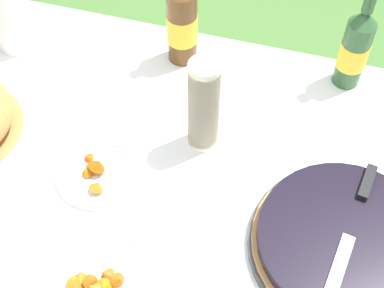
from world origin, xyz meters
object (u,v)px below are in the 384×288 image
Objects in this scene: berry_tart at (346,243)px; snack_plate_left at (97,173)px; cider_bottle_amber at (182,21)px; serving_knife at (353,224)px; cider_bottle_green at (355,48)px; cup_stack at (204,106)px; paper_towel_roll at (9,14)px.

snack_plate_left is (-0.56, 0.03, -0.02)m from berry_tart.
cider_bottle_amber is (-0.49, 0.47, 0.10)m from berry_tart.
snack_plate_left is at bearing -80.89° from serving_knife.
cider_bottle_green is at bearing 42.48° from snack_plate_left.
berry_tart and snack_plate_left have the same top height.
cup_stack is 0.43m from cider_bottle_green.
berry_tart is 2.08× the size of snack_plate_left.
berry_tart is 1.06× the size of serving_knife.
serving_knife reaches higher than berry_tart.
serving_knife is 1.14× the size of cider_bottle_amber.
serving_knife is 1.22× the size of cider_bottle_green.
cup_stack is at bearing 39.01° from snack_plate_left.
cider_bottle_green is at bearing 4.30° from cider_bottle_amber.
cider_bottle_green is (-0.05, 0.50, 0.09)m from berry_tart.
cider_bottle_green is at bearing -164.03° from serving_knife.
snack_plate_left is (-0.57, 0.00, -0.05)m from serving_knife.
cider_bottle_amber reaches higher than paper_towel_roll.
cup_stack is 0.62m from paper_towel_roll.
cup_stack is at bearing -63.89° from cider_bottle_amber.
cider_bottle_green is 0.91m from paper_towel_roll.
cup_stack is 1.21× the size of paper_towel_roll.
cup_stack is at bearing -105.57° from serving_knife.
serving_knife is 0.67m from cider_bottle_amber.
cider_bottle_amber reaches higher than berry_tart.
berry_tart is at bearing -3.14° from snack_plate_left.
paper_towel_roll reaches higher than snack_plate_left.
cider_bottle_amber is (-0.50, 0.44, 0.06)m from serving_knife.
cider_bottle_green is 0.94× the size of cider_bottle_amber.
cider_bottle_amber is (-0.44, -0.03, 0.01)m from cider_bottle_green.
cider_bottle_amber is at bearing 80.55° from snack_plate_left.
cider_bottle_green is (0.31, 0.30, -0.01)m from cup_stack.
cider_bottle_green reaches higher than serving_knife.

